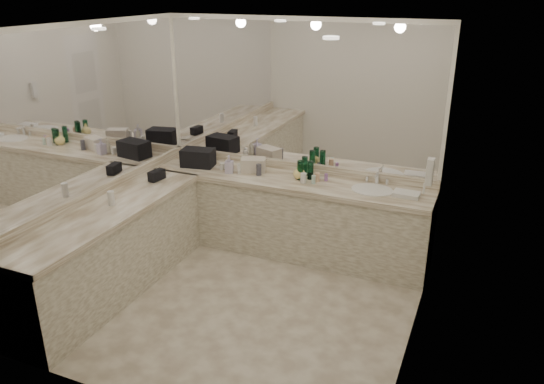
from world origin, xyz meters
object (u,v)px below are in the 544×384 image
at_px(wall_phone, 430,172).
at_px(cream_cosmetic_case, 253,165).
at_px(hand_towel, 406,194).
at_px(black_toiletry_bag, 198,157).
at_px(soap_bottle_b, 229,164).
at_px(sink, 372,191).
at_px(soap_bottle_a, 228,163).
at_px(soap_bottle_c, 299,171).

relative_size(wall_phone, cream_cosmetic_case, 0.87).
bearing_deg(hand_towel, black_toiletry_bag, 179.91).
bearing_deg(wall_phone, soap_bottle_b, 169.73).
xyz_separation_m(sink, hand_towel, (0.36, -0.03, 0.03)).
distance_m(sink, wall_phone, 0.91).
xyz_separation_m(wall_phone, soap_bottle_a, (-2.28, 0.47, -0.36)).
bearing_deg(soap_bottle_a, black_toiletry_bag, 179.23).
bearing_deg(sink, soap_bottle_b, -176.68).
bearing_deg(hand_towel, soap_bottle_b, -178.03).
bearing_deg(soap_bottle_a, wall_phone, -11.68).
bearing_deg(sink, wall_phone, -39.57).
distance_m(black_toiletry_bag, soap_bottle_c, 1.25).
distance_m(wall_phone, black_toiletry_bag, 2.75).
xyz_separation_m(cream_cosmetic_case, hand_towel, (1.76, -0.08, -0.06)).
bearing_deg(hand_towel, soap_bottle_c, 177.23).
xyz_separation_m(black_toiletry_bag, soap_bottle_b, (0.45, -0.07, -0.00)).
xyz_separation_m(wall_phone, soap_bottle_b, (-2.24, 0.41, -0.35)).
xyz_separation_m(sink, black_toiletry_bag, (-2.08, -0.02, 0.11)).
xyz_separation_m(hand_towel, soap_bottle_c, (-1.18, 0.06, 0.07)).
xyz_separation_m(sink, wall_phone, (0.61, -0.50, 0.46)).
height_order(soap_bottle_a, soap_bottle_c, soap_bottle_a).
bearing_deg(cream_cosmetic_case, soap_bottle_b, -168.00).
relative_size(soap_bottle_b, soap_bottle_c, 1.18).
height_order(black_toiletry_bag, soap_bottle_a, black_toiletry_bag).
relative_size(cream_cosmetic_case, soap_bottle_a, 1.53).
xyz_separation_m(sink, soap_bottle_a, (-1.68, -0.03, 0.10)).
bearing_deg(black_toiletry_bag, sink, 0.62).
height_order(wall_phone, hand_towel, wall_phone).
height_order(hand_towel, soap_bottle_b, soap_bottle_b).
bearing_deg(soap_bottle_a, sink, 0.95).
bearing_deg(black_toiletry_bag, wall_phone, -10.08).
height_order(sink, soap_bottle_c, soap_bottle_c).
bearing_deg(soap_bottle_c, soap_bottle_a, -176.03).
height_order(sink, soap_bottle_a, soap_bottle_a).
xyz_separation_m(soap_bottle_a, soap_bottle_b, (0.05, -0.07, 0.01)).
distance_m(cream_cosmetic_case, soap_bottle_b, 0.28).
relative_size(hand_towel, soap_bottle_b, 1.28).
distance_m(black_toiletry_bag, soap_bottle_b, 0.45).
height_order(wall_phone, black_toiletry_bag, wall_phone).
xyz_separation_m(sink, soap_bottle_c, (-0.83, 0.03, 0.09)).
relative_size(wall_phone, black_toiletry_bag, 0.64).
bearing_deg(sink, black_toiletry_bag, -179.38).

